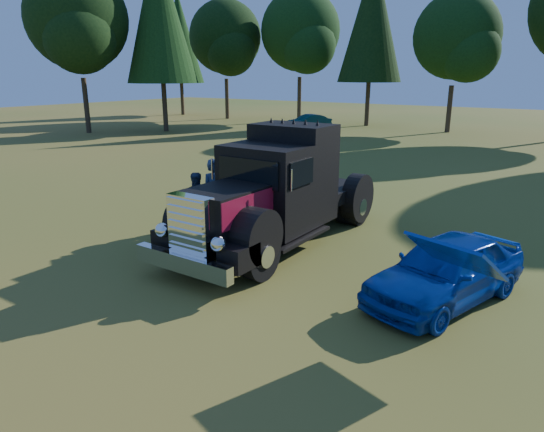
{
  "coord_description": "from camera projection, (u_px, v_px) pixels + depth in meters",
  "views": [
    {
      "loc": [
        5.95,
        -8.35,
        4.25
      ],
      "look_at": [
        -0.2,
        0.62,
        1.04
      ],
      "focal_mm": 32.0,
      "sensor_mm": 36.0,
      "label": 1
    }
  ],
  "objects": [
    {
      "name": "ground",
      "position": [
        264.0,
        268.0,
        11.03
      ],
      "size": [
        120.0,
        120.0,
        0.0
      ],
      "primitive_type": "plane",
      "color": "#325318",
      "rests_on": "ground"
    },
    {
      "name": "diamond_t_truck",
      "position": [
        274.0,
        196.0,
        12.26
      ],
      "size": [
        3.26,
        7.16,
        3.0
      ],
      "color": "black",
      "rests_on": "ground"
    },
    {
      "name": "hotrod_coupe",
      "position": [
        446.0,
        269.0,
        9.24
      ],
      "size": [
        2.57,
        4.29,
        1.89
      ],
      "color": "#0831BA",
      "rests_on": "ground"
    },
    {
      "name": "spectator_far",
      "position": [
        198.0,
        201.0,
        13.53
      ],
      "size": [
        0.95,
        1.0,
        1.63
      ],
      "primitive_type": "imported",
      "rotation": [
        0.0,
        0.0,
        1.0
      ],
      "color": "#1E2747",
      "rests_on": "ground"
    },
    {
      "name": "distant_teal_car",
      "position": [
        308.0,
        122.0,
        37.61
      ],
      "size": [
        2.91,
        3.82,
        1.21
      ],
      "primitive_type": "imported",
      "rotation": [
        0.0,
        0.0,
        -0.51
      ],
      "color": "#0A3F3A",
      "rests_on": "ground"
    },
    {
      "name": "spectator_near",
      "position": [
        215.0,
        194.0,
        13.58
      ],
      "size": [
        0.8,
        0.87,
        1.99
      ],
      "primitive_type": "imported",
      "rotation": [
        0.0,
        0.0,
        0.97
      ],
      "color": "#1E2548",
      "rests_on": "ground"
    }
  ]
}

